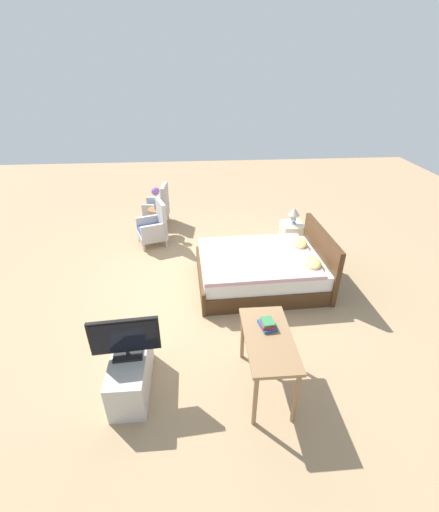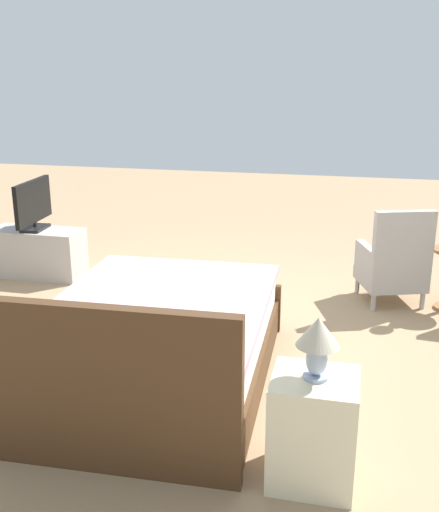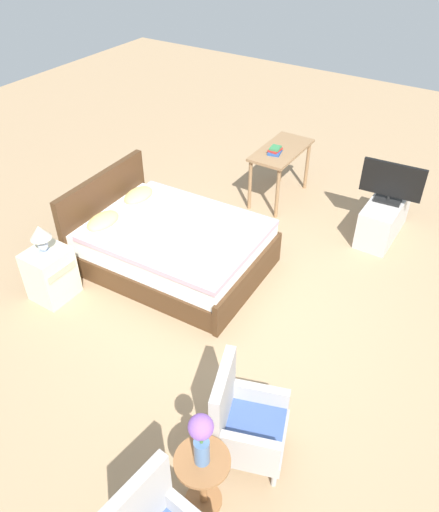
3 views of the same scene
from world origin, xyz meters
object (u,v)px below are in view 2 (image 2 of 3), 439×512
Objects in this scene: table_lamp at (318,339)px; tv_flatscreen at (33,204)px; armchair_by_window_right at (394,265)px; nightstand at (313,429)px; tv_stand at (38,253)px; bed at (156,345)px.

table_lamp is 0.44× the size of tv_flatscreen.
nightstand is (0.51, 2.72, -0.08)m from armchair_by_window_right.
tv_stand is at bearing -40.90° from nightstand.
armchair_by_window_right is 3.61m from tv_stand.
table_lamp reaches higher than tv_stand.
table_lamp is (-1.12, 0.77, 0.51)m from bed.
nightstand is 0.80× the size of tv_flatscreen.
tv_stand is at bearing -44.15° from bed.
tv_stand is (3.60, 0.04, -0.12)m from armchair_by_window_right.
tv_stand is 1.29× the size of tv_flatscreen.
bed is at bearing 50.15° from armchair_by_window_right.
nightstand is at bearing 79.42° from armchair_by_window_right.
bed is at bearing 135.85° from tv_stand.
nightstand is at bearing -90.00° from table_lamp.
nightstand is at bearing 145.68° from bed.
tv_stand is (1.97, -1.91, -0.05)m from bed.
armchair_by_window_right is 3.63m from tv_flatscreen.
nightstand is (-1.12, 0.77, 0.00)m from bed.
bed is 2.79m from tv_flatscreen.
armchair_by_window_right is 0.96× the size of tv_stand.
nightstand reaches higher than tv_stand.
nightstand is at bearing 139.10° from tv_stand.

